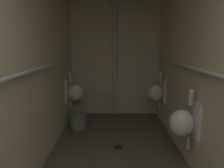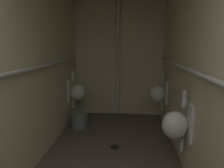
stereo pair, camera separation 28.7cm
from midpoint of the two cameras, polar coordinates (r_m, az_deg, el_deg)
name	(u,v)px [view 1 (the left image)]	position (r m, az deg, el deg)	size (l,w,h in m)	color
wall_left	(30,66)	(2.56, -25.20, 4.75)	(0.06, 4.40, 2.66)	beige
wall_right	(203,66)	(2.47, 21.52, 4.84)	(0.06, 4.40, 2.66)	beige
wall_back	(115,56)	(4.48, -0.95, 8.06)	(2.05, 0.06, 2.66)	beige
urinal_left_mid	(74,92)	(4.09, -12.65, -2.28)	(0.32, 0.30, 0.76)	silver
urinal_right_mid	(183,122)	(2.58, 16.60, -10.40)	(0.32, 0.30, 0.76)	silver
urinal_right_far	(156,92)	(4.05, 10.53, -2.35)	(0.32, 0.30, 0.76)	silver
supply_pipe_left	(38,69)	(2.53, -23.25, 3.95)	(0.06, 3.62, 0.06)	#B2B2B2
supply_pipe_right	(196,69)	(2.42, 19.71, 3.91)	(0.06, 3.68, 0.06)	#B2B2B2
standpipe_back_wall	(115,56)	(4.37, -1.15, 7.98)	(0.07, 0.07, 2.61)	beige
floor_drain	(118,147)	(3.27, -0.92, -17.47)	(0.14, 0.14, 0.01)	black
waste_bin	(78,121)	(3.95, -11.60, -10.25)	(0.32, 0.32, 0.29)	slate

